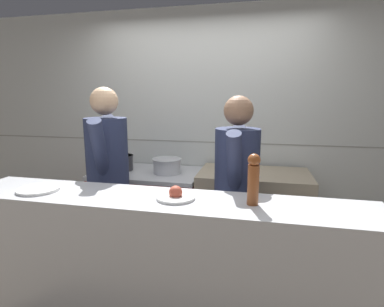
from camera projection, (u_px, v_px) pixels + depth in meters
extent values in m
cube|color=silver|center=(206.00, 128.00, 3.38)|extent=(8.00, 0.06, 2.60)
cube|color=gray|center=(206.00, 142.00, 3.38)|extent=(8.00, 0.00, 0.01)
cube|color=maroon|center=(149.00, 212.00, 3.28)|extent=(1.10, 0.70, 0.83)
cube|color=#B7BABF|center=(148.00, 173.00, 3.20)|extent=(1.12, 0.71, 0.04)
cube|color=#B7BABF|center=(137.00, 218.00, 2.95)|extent=(0.99, 0.03, 0.10)
cube|color=gray|center=(252.00, 216.00, 3.03)|extent=(1.08, 0.65, 0.92)
cube|color=black|center=(250.00, 270.00, 2.82)|extent=(1.06, 0.04, 0.10)
cube|color=#B7BABF|center=(161.00, 274.00, 1.94)|extent=(2.63, 0.45, 1.04)
cylinder|color=#2D2D33|center=(122.00, 163.00, 3.24)|extent=(0.23, 0.23, 0.16)
cylinder|color=#2D2D33|center=(122.00, 156.00, 3.22)|extent=(0.25, 0.25, 0.01)
cylinder|color=#B7BABF|center=(167.00, 166.00, 3.11)|extent=(0.29, 0.29, 0.15)
cylinder|color=#B7BABF|center=(167.00, 159.00, 3.10)|extent=(0.30, 0.30, 0.01)
cube|color=#B7BABF|center=(245.00, 175.00, 2.84)|extent=(0.29, 0.15, 0.01)
cube|color=black|center=(226.00, 171.00, 2.96)|extent=(0.11, 0.06, 0.02)
cylinder|color=white|center=(39.00, 189.00, 1.99)|extent=(0.27, 0.27, 0.02)
cylinder|color=white|center=(176.00, 197.00, 1.83)|extent=(0.24, 0.24, 0.02)
sphere|color=#B24733|center=(176.00, 192.00, 1.82)|extent=(0.08, 0.08, 0.08)
cylinder|color=brown|center=(253.00, 185.00, 1.71)|extent=(0.07, 0.07, 0.23)
sphere|color=brown|center=(254.00, 160.00, 1.68)|extent=(0.07, 0.07, 0.07)
cube|color=black|center=(112.00, 238.00, 2.68)|extent=(0.34, 0.26, 0.81)
cylinder|color=#262D4C|center=(107.00, 157.00, 2.54)|extent=(0.43, 0.43, 0.67)
sphere|color=#D8AD84|center=(104.00, 101.00, 2.45)|extent=(0.23, 0.23, 0.23)
cylinder|color=#262D4C|center=(112.00, 144.00, 2.73)|extent=(0.19, 0.35, 0.56)
cylinder|color=#262D4C|center=(100.00, 153.00, 2.32)|extent=(0.19, 0.35, 0.56)
cube|color=black|center=(234.00, 256.00, 2.41)|extent=(0.29, 0.19, 0.78)
cylinder|color=#262D4C|center=(237.00, 171.00, 2.28)|extent=(0.34, 0.34, 0.64)
sphere|color=#8C664C|center=(239.00, 111.00, 2.19)|extent=(0.22, 0.22, 0.22)
cylinder|color=#262D4C|center=(239.00, 156.00, 2.45)|extent=(0.11, 0.32, 0.54)
cylinder|color=#262D4C|center=(234.00, 167.00, 2.07)|extent=(0.11, 0.32, 0.54)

